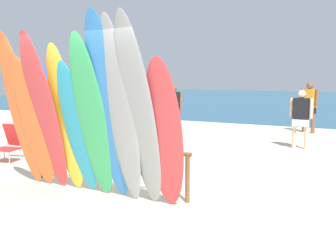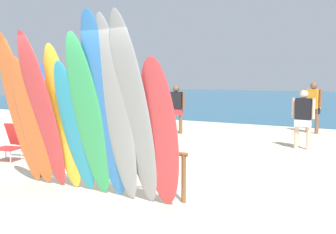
{
  "view_description": "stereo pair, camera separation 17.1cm",
  "coord_description": "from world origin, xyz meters",
  "px_view_note": "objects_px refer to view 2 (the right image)",
  "views": [
    {
      "loc": [
        3.73,
        -4.92,
        1.86
      ],
      "look_at": [
        0.0,
        2.27,
        1.0
      ],
      "focal_mm": 39.64,
      "sensor_mm": 36.0,
      "label": 1
    },
    {
      "loc": [
        3.88,
        -4.84,
        1.86
      ],
      "look_at": [
        0.0,
        2.27,
        1.0
      ],
      "focal_mm": 39.64,
      "sensor_mm": 36.0,
      "label": 2
    }
  ],
  "objects_px": {
    "surfboard_orange_0": "(20,111)",
    "beach_umbrella": "(45,72)",
    "surfboard_teal_4": "(75,129)",
    "surfboard_blue_6": "(105,109)",
    "beachgoer_photographing": "(303,115)",
    "surfboard_rack": "(103,153)",
    "surfboard_red_2": "(43,113)",
    "surfboard_green_5": "(89,118)",
    "surfboard_orange_1": "(32,123)",
    "beachgoer_near_rack": "(313,104)",
    "surfboard_grey_8": "(134,113)",
    "beach_chair_red": "(13,141)",
    "surfboard_grey_7": "(117,112)",
    "beachgoer_by_water": "(176,106)",
    "surfboard_yellow_3": "(63,119)",
    "surfboard_red_9": "(160,135)"
  },
  "relations": [
    {
      "from": "surfboard_orange_0",
      "to": "beach_umbrella",
      "type": "bearing_deg",
      "value": 131.72
    },
    {
      "from": "surfboard_teal_4",
      "to": "surfboard_blue_6",
      "type": "bearing_deg",
      "value": -5.27
    },
    {
      "from": "surfboard_blue_6",
      "to": "beachgoer_photographing",
      "type": "bearing_deg",
      "value": 69.7
    },
    {
      "from": "surfboard_rack",
      "to": "surfboard_red_2",
      "type": "bearing_deg",
      "value": -141.62
    },
    {
      "from": "surfboard_green_5",
      "to": "surfboard_orange_1",
      "type": "bearing_deg",
      "value": 175.07
    },
    {
      "from": "surfboard_red_2",
      "to": "beachgoer_near_rack",
      "type": "xyz_separation_m",
      "value": [
        2.96,
        9.0,
        -0.3
      ]
    },
    {
      "from": "surfboard_grey_8",
      "to": "beach_chair_red",
      "type": "xyz_separation_m",
      "value": [
        -4.22,
        1.33,
        -0.94
      ]
    },
    {
      "from": "surfboard_grey_8",
      "to": "surfboard_teal_4",
      "type": "bearing_deg",
      "value": -178.85
    },
    {
      "from": "surfboard_grey_7",
      "to": "beachgoer_by_water",
      "type": "distance_m",
      "value": 7.16
    },
    {
      "from": "surfboard_yellow_3",
      "to": "surfboard_green_5",
      "type": "bearing_deg",
      "value": -11.47
    },
    {
      "from": "surfboard_orange_0",
      "to": "surfboard_yellow_3",
      "type": "distance_m",
      "value": 0.93
    },
    {
      "from": "surfboard_grey_7",
      "to": "beachgoer_photographing",
      "type": "relative_size",
      "value": 1.81
    },
    {
      "from": "surfboard_orange_0",
      "to": "beachgoer_near_rack",
      "type": "height_order",
      "value": "surfboard_orange_0"
    },
    {
      "from": "surfboard_orange_0",
      "to": "surfboard_grey_8",
      "type": "xyz_separation_m",
      "value": [
        2.38,
        -0.05,
        0.08
      ]
    },
    {
      "from": "surfboard_orange_0",
      "to": "surfboard_grey_8",
      "type": "height_order",
      "value": "surfboard_grey_8"
    },
    {
      "from": "surfboard_grey_8",
      "to": "surfboard_orange_0",
      "type": "bearing_deg",
      "value": -175.41
    },
    {
      "from": "surfboard_red_9",
      "to": "surfboard_grey_8",
      "type": "bearing_deg",
      "value": -164.11
    },
    {
      "from": "surfboard_rack",
      "to": "surfboard_yellow_3",
      "type": "bearing_deg",
      "value": -132.49
    },
    {
      "from": "surfboard_red_2",
      "to": "beachgoer_photographing",
      "type": "height_order",
      "value": "surfboard_red_2"
    },
    {
      "from": "beachgoer_by_water",
      "to": "surfboard_red_9",
      "type": "bearing_deg",
      "value": -77.49
    },
    {
      "from": "surfboard_grey_7",
      "to": "beach_chair_red",
      "type": "xyz_separation_m",
      "value": [
        -3.9,
        1.32,
        -0.94
      ]
    },
    {
      "from": "surfboard_red_2",
      "to": "surfboard_blue_6",
      "type": "xyz_separation_m",
      "value": [
        1.24,
        0.03,
        0.11
      ]
    },
    {
      "from": "surfboard_red_2",
      "to": "surfboard_blue_6",
      "type": "distance_m",
      "value": 1.24
    },
    {
      "from": "surfboard_grey_8",
      "to": "surfboard_green_5",
      "type": "bearing_deg",
      "value": -175.54
    },
    {
      "from": "beachgoer_photographing",
      "to": "beachgoer_by_water",
      "type": "bearing_deg",
      "value": -5.99
    },
    {
      "from": "surfboard_rack",
      "to": "beachgoer_photographing",
      "type": "distance_m",
      "value": 5.78
    },
    {
      "from": "surfboard_orange_0",
      "to": "surfboard_blue_6",
      "type": "bearing_deg",
      "value": 0.86
    },
    {
      "from": "surfboard_rack",
      "to": "surfboard_green_5",
      "type": "bearing_deg",
      "value": -71.5
    },
    {
      "from": "surfboard_red_2",
      "to": "surfboard_yellow_3",
      "type": "height_order",
      "value": "surfboard_red_2"
    },
    {
      "from": "surfboard_grey_7",
      "to": "surfboard_red_9",
      "type": "xyz_separation_m",
      "value": [
        0.65,
        0.11,
        -0.29
      ]
    },
    {
      "from": "surfboard_red_9",
      "to": "beachgoer_photographing",
      "type": "xyz_separation_m",
      "value": [
        1.02,
        5.72,
        -0.18
      ]
    },
    {
      "from": "surfboard_red_2",
      "to": "surfboard_grey_8",
      "type": "bearing_deg",
      "value": 1.3
    },
    {
      "from": "surfboard_blue_6",
      "to": "surfboard_red_9",
      "type": "xyz_separation_m",
      "value": [
        0.87,
        0.1,
        -0.33
      ]
    },
    {
      "from": "beachgoer_near_rack",
      "to": "surfboard_blue_6",
      "type": "bearing_deg",
      "value": 106.28
    },
    {
      "from": "surfboard_orange_1",
      "to": "beach_chair_red",
      "type": "height_order",
      "value": "surfboard_orange_1"
    },
    {
      "from": "surfboard_teal_4",
      "to": "surfboard_grey_8",
      "type": "distance_m",
      "value": 1.23
    },
    {
      "from": "surfboard_orange_1",
      "to": "beach_umbrella",
      "type": "bearing_deg",
      "value": 133.79
    },
    {
      "from": "surfboard_orange_1",
      "to": "surfboard_blue_6",
      "type": "height_order",
      "value": "surfboard_blue_6"
    },
    {
      "from": "surfboard_grey_7",
      "to": "surfboard_red_9",
      "type": "height_order",
      "value": "surfboard_grey_7"
    },
    {
      "from": "surfboard_rack",
      "to": "surfboard_orange_0",
      "type": "distance_m",
      "value": 1.61
    },
    {
      "from": "surfboard_teal_4",
      "to": "surfboard_grey_7",
      "type": "bearing_deg",
      "value": -4.2
    },
    {
      "from": "surfboard_grey_8",
      "to": "beachgoer_photographing",
      "type": "distance_m",
      "value": 6.02
    },
    {
      "from": "beach_chair_red",
      "to": "beach_umbrella",
      "type": "xyz_separation_m",
      "value": [
        -0.5,
        1.48,
        1.59
      ]
    },
    {
      "from": "surfboard_rack",
      "to": "surfboard_grey_7",
      "type": "distance_m",
      "value": 1.19
    },
    {
      "from": "surfboard_orange_0",
      "to": "surfboard_red_2",
      "type": "bearing_deg",
      "value": -3.5
    },
    {
      "from": "surfboard_grey_8",
      "to": "beachgoer_near_rack",
      "type": "distance_m",
      "value": 9.08
    },
    {
      "from": "surfboard_blue_6",
      "to": "surfboard_green_5",
      "type": "bearing_deg",
      "value": 178.68
    },
    {
      "from": "surfboard_yellow_3",
      "to": "surfboard_red_9",
      "type": "xyz_separation_m",
      "value": [
        1.79,
        0.0,
        -0.12
      ]
    },
    {
      "from": "surfboard_orange_0",
      "to": "surfboard_red_9",
      "type": "height_order",
      "value": "surfboard_orange_0"
    },
    {
      "from": "surfboard_red_2",
      "to": "surfboard_teal_4",
      "type": "xyz_separation_m",
      "value": [
        0.59,
        0.1,
        -0.23
      ]
    }
  ]
}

